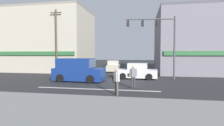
{
  "coord_description": "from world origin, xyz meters",
  "views": [
    {
      "loc": [
        3.28,
        -15.42,
        2.49
      ],
      "look_at": [
        0.19,
        2.0,
        1.6
      ],
      "focal_mm": 28.0,
      "sensor_mm": 36.0,
      "label": 1
    }
  ],
  "objects_px": {
    "pedestrian_foreground_with_bag": "(116,80)",
    "sedan_crossing_rightbound": "(137,72)",
    "traffic_light_mast": "(161,36)",
    "pedestrian_mid_crossing": "(133,75)",
    "utility_pole_far_right": "(184,41)",
    "van_approaching_near": "(78,70)",
    "sedan_waiting_far": "(114,66)",
    "utility_pole_near_left": "(56,41)"
  },
  "relations": [
    {
      "from": "utility_pole_far_right",
      "to": "sedan_waiting_far",
      "type": "height_order",
      "value": "utility_pole_far_right"
    },
    {
      "from": "utility_pole_far_right",
      "to": "sedan_waiting_far",
      "type": "relative_size",
      "value": 1.93
    },
    {
      "from": "utility_pole_near_left",
      "to": "utility_pole_far_right",
      "type": "distance_m",
      "value": 16.49
    },
    {
      "from": "sedan_crossing_rightbound",
      "to": "sedan_waiting_far",
      "type": "height_order",
      "value": "same"
    },
    {
      "from": "utility_pole_far_right",
      "to": "sedan_waiting_far",
      "type": "xyz_separation_m",
      "value": [
        -9.53,
        0.7,
        -3.5
      ]
    },
    {
      "from": "traffic_light_mast",
      "to": "pedestrian_mid_crossing",
      "type": "height_order",
      "value": "traffic_light_mast"
    },
    {
      "from": "sedan_crossing_rightbound",
      "to": "sedan_waiting_far",
      "type": "relative_size",
      "value": 1.0
    },
    {
      "from": "utility_pole_near_left",
      "to": "sedan_crossing_rightbound",
      "type": "distance_m",
      "value": 10.91
    },
    {
      "from": "van_approaching_near",
      "to": "pedestrian_mid_crossing",
      "type": "height_order",
      "value": "van_approaching_near"
    },
    {
      "from": "utility_pole_near_left",
      "to": "sedan_crossing_rightbound",
      "type": "bearing_deg",
      "value": -13.46
    },
    {
      "from": "pedestrian_foreground_with_bag",
      "to": "pedestrian_mid_crossing",
      "type": "xyz_separation_m",
      "value": [
        0.86,
        2.31,
        0.0
      ]
    },
    {
      "from": "utility_pole_near_left",
      "to": "sedan_waiting_far",
      "type": "xyz_separation_m",
      "value": [
        6.45,
        4.78,
        -3.46
      ]
    },
    {
      "from": "sedan_crossing_rightbound",
      "to": "pedestrian_mid_crossing",
      "type": "relative_size",
      "value": 2.51
    },
    {
      "from": "traffic_light_mast",
      "to": "pedestrian_mid_crossing",
      "type": "bearing_deg",
      "value": -115.15
    },
    {
      "from": "sedan_crossing_rightbound",
      "to": "pedestrian_foreground_with_bag",
      "type": "distance_m",
      "value": 7.58
    },
    {
      "from": "traffic_light_mast",
      "to": "pedestrian_foreground_with_bag",
      "type": "distance_m",
      "value": 8.9
    },
    {
      "from": "traffic_light_mast",
      "to": "sedan_crossing_rightbound",
      "type": "height_order",
      "value": "traffic_light_mast"
    },
    {
      "from": "utility_pole_near_left",
      "to": "sedan_waiting_far",
      "type": "relative_size",
      "value": 1.91
    },
    {
      "from": "traffic_light_mast",
      "to": "sedan_crossing_rightbound",
      "type": "bearing_deg",
      "value": -179.21
    },
    {
      "from": "traffic_light_mast",
      "to": "pedestrian_mid_crossing",
      "type": "distance_m",
      "value": 6.68
    },
    {
      "from": "van_approaching_near",
      "to": "pedestrian_foreground_with_bag",
      "type": "relative_size",
      "value": 2.81
    },
    {
      "from": "utility_pole_far_right",
      "to": "pedestrian_foreground_with_bag",
      "type": "bearing_deg",
      "value": -116.16
    },
    {
      "from": "sedan_waiting_far",
      "to": "pedestrian_foreground_with_bag",
      "type": "relative_size",
      "value": 2.52
    },
    {
      "from": "traffic_light_mast",
      "to": "sedan_crossing_rightbound",
      "type": "xyz_separation_m",
      "value": [
        -2.36,
        -0.03,
        -3.59
      ]
    },
    {
      "from": "sedan_crossing_rightbound",
      "to": "pedestrian_mid_crossing",
      "type": "distance_m",
      "value": 5.21
    },
    {
      "from": "pedestrian_foreground_with_bag",
      "to": "van_approaching_near",
      "type": "bearing_deg",
      "value": 131.68
    },
    {
      "from": "van_approaching_near",
      "to": "sedan_waiting_far",
      "type": "distance_m",
      "value": 10.0
    },
    {
      "from": "pedestrian_foreground_with_bag",
      "to": "pedestrian_mid_crossing",
      "type": "relative_size",
      "value": 1.0
    },
    {
      "from": "traffic_light_mast",
      "to": "sedan_crossing_rightbound",
      "type": "relative_size",
      "value": 1.48
    },
    {
      "from": "pedestrian_foreground_with_bag",
      "to": "traffic_light_mast",
      "type": "bearing_deg",
      "value": 66.27
    },
    {
      "from": "utility_pole_far_right",
      "to": "pedestrian_mid_crossing",
      "type": "height_order",
      "value": "utility_pole_far_right"
    },
    {
      "from": "pedestrian_mid_crossing",
      "to": "sedan_crossing_rightbound",
      "type": "bearing_deg",
      "value": 88.92
    },
    {
      "from": "utility_pole_far_right",
      "to": "van_approaching_near",
      "type": "bearing_deg",
      "value": -140.69
    },
    {
      "from": "van_approaching_near",
      "to": "sedan_waiting_far",
      "type": "relative_size",
      "value": 1.11
    },
    {
      "from": "utility_pole_near_left",
      "to": "pedestrian_mid_crossing",
      "type": "distance_m",
      "value": 12.94
    },
    {
      "from": "utility_pole_near_left",
      "to": "pedestrian_foreground_with_bag",
      "type": "relative_size",
      "value": 4.81
    },
    {
      "from": "van_approaching_near",
      "to": "pedestrian_foreground_with_bag",
      "type": "distance_m",
      "value": 6.48
    },
    {
      "from": "utility_pole_near_left",
      "to": "utility_pole_far_right",
      "type": "xyz_separation_m",
      "value": [
        15.98,
        4.08,
        0.05
      ]
    },
    {
      "from": "sedan_waiting_far",
      "to": "van_approaching_near",
      "type": "bearing_deg",
      "value": -99.53
    },
    {
      "from": "pedestrian_foreground_with_bag",
      "to": "sedan_crossing_rightbound",
      "type": "bearing_deg",
      "value": 82.73
    },
    {
      "from": "sedan_crossing_rightbound",
      "to": "traffic_light_mast",
      "type": "bearing_deg",
      "value": 0.79
    },
    {
      "from": "utility_pole_far_right",
      "to": "sedan_crossing_rightbound",
      "type": "bearing_deg",
      "value": -132.37
    }
  ]
}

